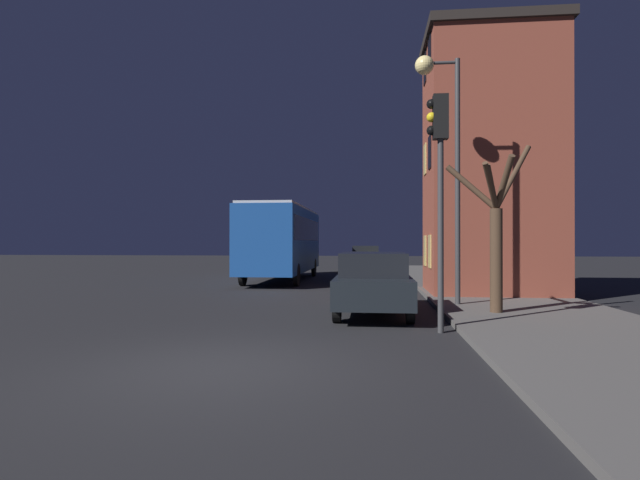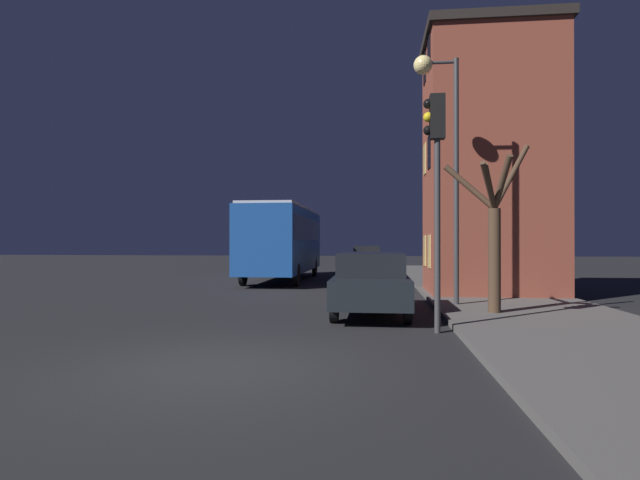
{
  "view_description": "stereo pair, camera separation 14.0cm",
  "coord_description": "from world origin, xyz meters",
  "px_view_note": "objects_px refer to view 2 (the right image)",
  "views": [
    {
      "loc": [
        2.24,
        -7.1,
        1.83
      ],
      "look_at": [
        0.16,
        12.9,
        1.92
      ],
      "focal_mm": 28.0,
      "sensor_mm": 36.0,
      "label": 1
    },
    {
      "loc": [
        2.38,
        -7.08,
        1.83
      ],
      "look_at": [
        0.16,
        12.9,
        1.92
      ],
      "focal_mm": 28.0,
      "sensor_mm": 36.0,
      "label": 2
    }
  ],
  "objects_px": {
    "car_near_lane": "(371,282)",
    "car_far_lane": "(367,259)",
    "bus": "(283,237)",
    "car_mid_lane": "(365,266)",
    "bare_tree": "(493,231)",
    "streetlamp": "(439,119)",
    "traffic_light": "(436,163)"
  },
  "relations": [
    {
      "from": "car_near_lane",
      "to": "streetlamp",
      "type": "bearing_deg",
      "value": 34.9
    },
    {
      "from": "bus",
      "to": "car_near_lane",
      "type": "distance_m",
      "value": 11.66
    },
    {
      "from": "streetlamp",
      "to": "car_near_lane",
      "type": "xyz_separation_m",
      "value": [
        -1.86,
        -1.3,
        -4.43
      ]
    },
    {
      "from": "bus",
      "to": "car_mid_lane",
      "type": "xyz_separation_m",
      "value": [
        3.92,
        -0.77,
        -1.34
      ]
    },
    {
      "from": "traffic_light",
      "to": "car_mid_lane",
      "type": "bearing_deg",
      "value": 97.7
    },
    {
      "from": "bus",
      "to": "car_mid_lane",
      "type": "distance_m",
      "value": 4.21
    },
    {
      "from": "car_near_lane",
      "to": "car_far_lane",
      "type": "relative_size",
      "value": 1.22
    },
    {
      "from": "bare_tree",
      "to": "car_near_lane",
      "type": "bearing_deg",
      "value": 173.42
    },
    {
      "from": "bare_tree",
      "to": "bus",
      "type": "bearing_deg",
      "value": 123.05
    },
    {
      "from": "streetlamp",
      "to": "bus",
      "type": "relative_size",
      "value": 0.73
    },
    {
      "from": "streetlamp",
      "to": "bus",
      "type": "xyz_separation_m",
      "value": [
        -6.14,
        9.48,
        -3.19
      ]
    },
    {
      "from": "car_mid_lane",
      "to": "car_far_lane",
      "type": "relative_size",
      "value": 1.05
    },
    {
      "from": "car_near_lane",
      "to": "car_far_lane",
      "type": "distance_m",
      "value": 17.83
    },
    {
      "from": "streetlamp",
      "to": "bus",
      "type": "distance_m",
      "value": 11.74
    },
    {
      "from": "car_mid_lane",
      "to": "traffic_light",
      "type": "bearing_deg",
      "value": -82.3
    },
    {
      "from": "streetlamp",
      "to": "car_far_lane",
      "type": "distance_m",
      "value": 17.26
    },
    {
      "from": "streetlamp",
      "to": "car_far_lane",
      "type": "xyz_separation_m",
      "value": [
        -2.27,
        16.53,
        -4.43
      ]
    },
    {
      "from": "streetlamp",
      "to": "traffic_light",
      "type": "distance_m",
      "value": 4.25
    },
    {
      "from": "bus",
      "to": "car_far_lane",
      "type": "xyz_separation_m",
      "value": [
        3.87,
        7.05,
        -1.25
      ]
    },
    {
      "from": "streetlamp",
      "to": "car_far_lane",
      "type": "relative_size",
      "value": 1.81
    },
    {
      "from": "bus",
      "to": "car_mid_lane",
      "type": "bearing_deg",
      "value": -11.16
    },
    {
      "from": "car_near_lane",
      "to": "car_mid_lane",
      "type": "bearing_deg",
      "value": 92.1
    },
    {
      "from": "streetlamp",
      "to": "traffic_light",
      "type": "relative_size",
      "value": 1.43
    },
    {
      "from": "streetlamp",
      "to": "car_mid_lane",
      "type": "relative_size",
      "value": 1.72
    },
    {
      "from": "traffic_light",
      "to": "bus",
      "type": "distance_m",
      "value": 14.48
    },
    {
      "from": "bare_tree",
      "to": "car_near_lane",
      "type": "distance_m",
      "value": 3.23
    },
    {
      "from": "car_near_lane",
      "to": "car_mid_lane",
      "type": "relative_size",
      "value": 1.16
    },
    {
      "from": "bus",
      "to": "car_far_lane",
      "type": "height_order",
      "value": "bus"
    },
    {
      "from": "bare_tree",
      "to": "traffic_light",
      "type": "bearing_deg",
      "value": -126.84
    },
    {
      "from": "streetlamp",
      "to": "car_near_lane",
      "type": "height_order",
      "value": "streetlamp"
    },
    {
      "from": "bus",
      "to": "traffic_light",
      "type": "bearing_deg",
      "value": -67.09
    },
    {
      "from": "bare_tree",
      "to": "car_far_lane",
      "type": "xyz_separation_m",
      "value": [
        -3.36,
        18.16,
        -1.27
      ]
    }
  ]
}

